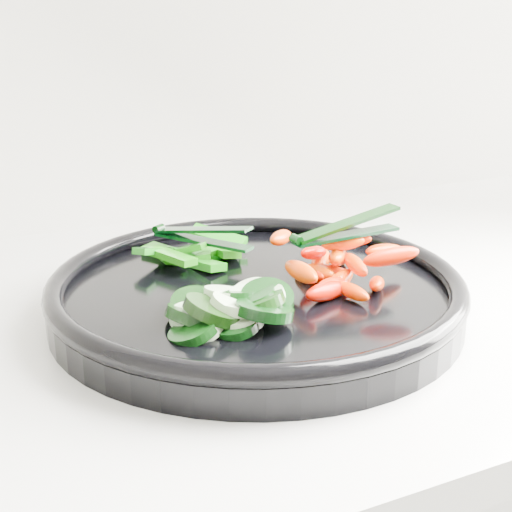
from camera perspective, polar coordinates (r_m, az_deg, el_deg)
name	(u,v)px	position (r m, az deg, el deg)	size (l,w,h in m)	color
veggie_tray	(256,292)	(0.65, 0.00, -2.90)	(0.46, 0.46, 0.04)	black
cucumber_pile	(223,309)	(0.58, -2.63, -4.26)	(0.12, 0.11, 0.04)	black
carrot_pile	(335,266)	(0.65, 6.35, -0.81)	(0.14, 0.12, 0.05)	#F22700
pepper_pile	(193,253)	(0.72, -5.08, 0.25)	(0.12, 0.10, 0.03)	#09650D
tong_carrot	(344,230)	(0.65, 7.05, 2.09)	(0.11, 0.02, 0.02)	black
tong_pepper	(199,235)	(0.71, -4.55, 1.70)	(0.08, 0.10, 0.02)	black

